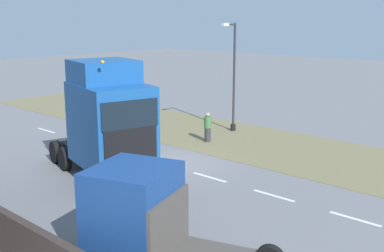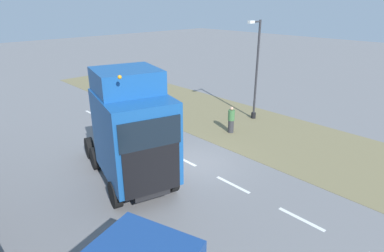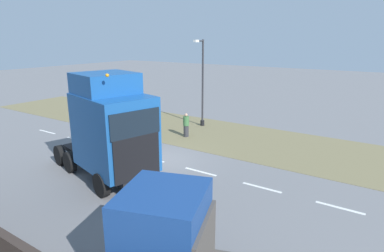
% 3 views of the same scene
% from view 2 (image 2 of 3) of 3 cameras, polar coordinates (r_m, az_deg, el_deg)
% --- Properties ---
extents(ground_plane, '(120.00, 120.00, 0.00)m').
position_cam_2_polar(ground_plane, '(15.56, 0.16, -6.87)').
color(ground_plane, slate).
rests_on(ground_plane, ground).
extents(grass_verge, '(7.00, 44.00, 0.01)m').
position_cam_2_polar(grass_verge, '(19.78, 12.90, -1.05)').
color(grass_verge, olive).
rests_on(grass_verge, ground).
extents(lane_markings, '(0.16, 21.00, 0.00)m').
position_cam_2_polar(lane_markings, '(16.01, -1.57, -6.00)').
color(lane_markings, white).
rests_on(lane_markings, ground).
extents(lorry_cab, '(4.09, 6.79, 5.09)m').
position_cam_2_polar(lorry_cab, '(13.03, -10.55, -1.01)').
color(lorry_cab, black).
rests_on(lorry_cab, ground).
extents(lamp_post, '(1.27, 0.30, 6.31)m').
position_cam_2_polar(lamp_post, '(21.08, 11.23, 8.82)').
color(lamp_post, black).
rests_on(lamp_post, ground).
extents(pedestrian, '(0.39, 0.39, 1.62)m').
position_cam_2_polar(pedestrian, '(19.09, 6.97, 1.05)').
color(pedestrian, '#333338').
rests_on(pedestrian, ground).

